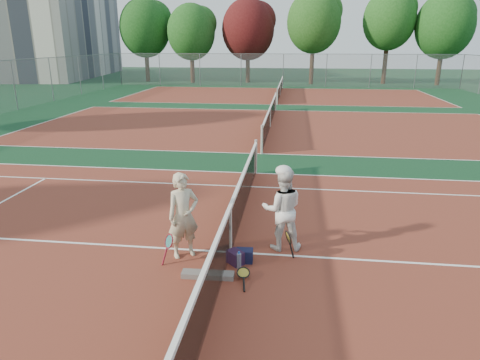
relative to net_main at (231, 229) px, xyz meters
name	(u,v)px	position (x,y,z in m)	size (l,w,h in m)	color
ground	(231,252)	(0.00, 0.00, -0.51)	(130.00, 130.00, 0.00)	#0E331B
court_main	(231,252)	(0.00, 0.00, -0.51)	(23.77, 10.97, 0.01)	maroon
court_far_a	(270,127)	(0.00, 13.50, -0.51)	(23.77, 10.97, 0.01)	maroon
court_far_b	(280,95)	(0.00, 27.00, -0.51)	(23.77, 10.97, 0.01)	maroon
net_main	(231,229)	(0.00, 0.00, 0.00)	(0.10, 10.98, 1.02)	black
net_far_a	(270,117)	(0.00, 13.50, 0.00)	(0.10, 10.98, 1.02)	black
net_far_b	(280,89)	(0.00, 27.00, 0.00)	(0.10, 10.98, 1.02)	black
fence_back	(283,70)	(0.00, 34.00, 0.99)	(32.00, 0.06, 3.00)	slate
apartment_block	(53,12)	(-28.00, 44.00, 6.99)	(10.00, 22.00, 15.00)	beige
player_a	(183,216)	(-0.88, -0.23, 0.34)	(0.62, 0.41, 1.69)	beige
player_b	(282,209)	(1.00, 0.34, 0.33)	(0.82, 0.64, 1.69)	white
racket_red	(169,249)	(-1.09, -0.55, -0.23)	(0.25, 0.27, 0.57)	maroon
racket_black_held	(288,245)	(1.14, -0.12, -0.22)	(0.19, 0.27, 0.59)	black
racket_spare	(243,274)	(0.37, -0.94, -0.43)	(0.59, 0.27, 0.15)	black
sports_bag_navy	(244,256)	(0.31, -0.35, -0.38)	(0.33, 0.22, 0.26)	black
sports_bag_purple	(235,257)	(0.15, -0.44, -0.38)	(0.32, 0.22, 0.26)	black
net_cover_canvas	(208,275)	(-0.27, -1.00, -0.46)	(0.94, 0.22, 0.10)	#5F5956
water_bottle	(239,261)	(0.24, -0.60, -0.36)	(0.09, 0.09, 0.30)	#AFC4DE
tree_back_0	(145,28)	(-14.56, 37.85, 4.91)	(5.20, 5.20, 8.43)	#382314
tree_back_1	(191,32)	(-9.47, 37.09, 4.48)	(4.84, 4.84, 7.79)	#382314
tree_back_maroon	(248,29)	(-3.78, 37.91, 4.75)	(5.30, 5.30, 8.32)	#382314
tree_back_3	(314,22)	(2.75, 37.06, 5.40)	(5.21, 5.21, 8.92)	#382314
tree_back_4	(389,20)	(10.02, 38.16, 5.59)	(5.04, 5.04, 9.02)	#382314
tree_back_5	(445,26)	(15.00, 37.34, 5.02)	(5.38, 5.38, 8.63)	#382314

